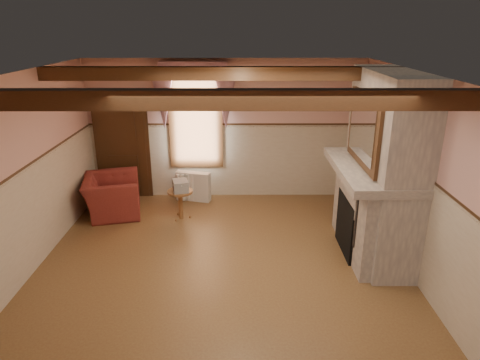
{
  "coord_description": "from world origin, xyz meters",
  "views": [
    {
      "loc": [
        0.26,
        -5.43,
        3.39
      ],
      "look_at": [
        0.28,
        0.8,
        1.13
      ],
      "focal_mm": 32.0,
      "sensor_mm": 36.0,
      "label": 1
    }
  ],
  "objects_px": {
    "armchair": "(112,195)",
    "bowl": "(374,165)",
    "oil_lamp": "(364,148)",
    "side_table": "(181,204)",
    "radiator": "(193,186)",
    "mantel_clock": "(361,147)"
  },
  "relations": [
    {
      "from": "armchair",
      "to": "bowl",
      "type": "bearing_deg",
      "value": -122.36
    },
    {
      "from": "armchair",
      "to": "oil_lamp",
      "type": "relative_size",
      "value": 4.01
    },
    {
      "from": "armchair",
      "to": "side_table",
      "type": "xyz_separation_m",
      "value": [
        1.32,
        -0.23,
        -0.09
      ]
    },
    {
      "from": "armchair",
      "to": "oil_lamp",
      "type": "xyz_separation_m",
      "value": [
        4.38,
        -0.99,
        1.2
      ]
    },
    {
      "from": "armchair",
      "to": "oil_lamp",
      "type": "bearing_deg",
      "value": -115.65
    },
    {
      "from": "radiator",
      "to": "mantel_clock",
      "type": "bearing_deg",
      "value": -11.14
    },
    {
      "from": "side_table",
      "to": "oil_lamp",
      "type": "distance_m",
      "value": 3.4
    },
    {
      "from": "side_table",
      "to": "oil_lamp",
      "type": "bearing_deg",
      "value": -13.87
    },
    {
      "from": "armchair",
      "to": "oil_lamp",
      "type": "distance_m",
      "value": 4.64
    },
    {
      "from": "side_table",
      "to": "radiator",
      "type": "distance_m",
      "value": 0.89
    },
    {
      "from": "side_table",
      "to": "radiator",
      "type": "xyz_separation_m",
      "value": [
        0.15,
        0.88,
        0.02
      ]
    },
    {
      "from": "radiator",
      "to": "mantel_clock",
      "type": "distance_m",
      "value": 3.46
    },
    {
      "from": "side_table",
      "to": "mantel_clock",
      "type": "height_order",
      "value": "mantel_clock"
    },
    {
      "from": "side_table",
      "to": "bowl",
      "type": "distance_m",
      "value": 3.53
    },
    {
      "from": "radiator",
      "to": "bowl",
      "type": "xyz_separation_m",
      "value": [
        2.91,
        -2.19,
        1.16
      ]
    },
    {
      "from": "armchair",
      "to": "bowl",
      "type": "xyz_separation_m",
      "value": [
        4.38,
        -1.54,
        1.1
      ]
    },
    {
      "from": "radiator",
      "to": "bowl",
      "type": "height_order",
      "value": "bowl"
    },
    {
      "from": "armchair",
      "to": "oil_lamp",
      "type": "height_order",
      "value": "oil_lamp"
    },
    {
      "from": "radiator",
      "to": "side_table",
      "type": "bearing_deg",
      "value": -84.56
    },
    {
      "from": "bowl",
      "to": "oil_lamp",
      "type": "relative_size",
      "value": 1.28
    },
    {
      "from": "bowl",
      "to": "oil_lamp",
      "type": "distance_m",
      "value": 0.56
    },
    {
      "from": "side_table",
      "to": "mantel_clock",
      "type": "distance_m",
      "value": 3.35
    }
  ]
}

